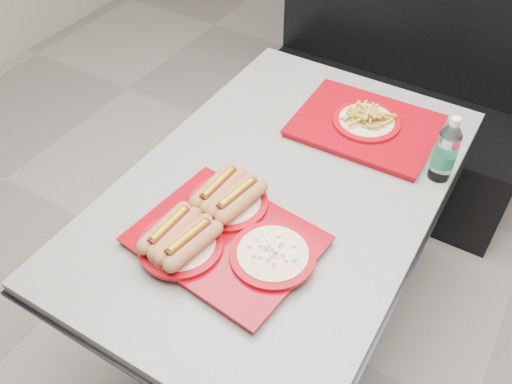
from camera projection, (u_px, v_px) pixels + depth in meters
The scene contains 6 objects.
ground at pixel (275, 317), 2.21m from camera, with size 6.00×6.00×0.00m, color gray.
diner_table at pixel (279, 221), 1.80m from camera, with size 0.92×1.42×0.75m.
booth_bench at pixel (389, 101), 2.59m from camera, with size 1.30×0.57×1.35m.
tray_near at pixel (221, 231), 1.50m from camera, with size 0.52×0.44×0.11m.
tray_far at pixel (366, 123), 1.86m from camera, with size 0.48×0.38×0.09m.
water_bottle at pixel (445, 152), 1.64m from camera, with size 0.07×0.07×0.23m.
Camera 1 is at (0.56, -1.07, 1.92)m, focal length 38.00 mm.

